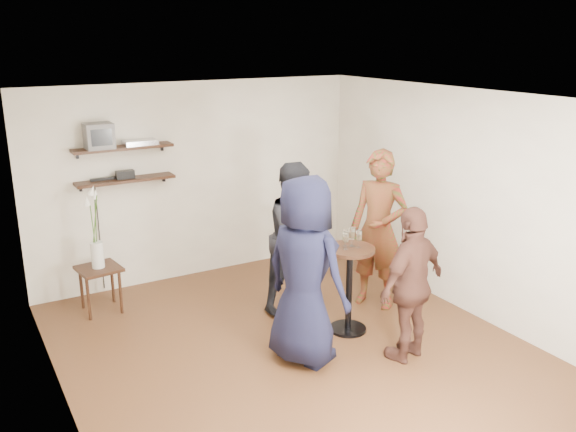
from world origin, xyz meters
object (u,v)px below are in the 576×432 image
at_px(drinks_table, 349,278).
at_px(person_brown, 412,284).
at_px(person_plaid, 379,230).
at_px(person_dark, 297,237).
at_px(radio, 125,175).
at_px(person_navy, 305,271).
at_px(side_table, 99,274).
at_px(crt_monitor, 99,136).
at_px(dvd_deck, 140,142).

bearing_deg(drinks_table, person_brown, -76.11).
bearing_deg(person_brown, drinks_table, -90.00).
bearing_deg(person_plaid, person_dark, -143.01).
distance_m(radio, person_plaid, 3.15).
height_order(radio, person_navy, person_navy).
height_order(drinks_table, person_navy, person_navy).
xyz_separation_m(drinks_table, person_dark, (-0.19, 0.78, 0.27)).
xyz_separation_m(side_table, person_navy, (1.50, -2.17, 0.49)).
distance_m(radio, side_table, 1.25).
bearing_deg(radio, person_navy, -69.18).
relative_size(side_table, drinks_table, 0.57).
height_order(person_navy, person_brown, person_navy).
xyz_separation_m(person_dark, person_brown, (0.39, -1.56, -0.10)).
xyz_separation_m(side_table, person_dark, (2.05, -1.09, 0.43)).
distance_m(crt_monitor, person_navy, 3.09).
bearing_deg(side_table, person_plaid, -26.55).
bearing_deg(person_brown, radio, -71.89).
bearing_deg(dvd_deck, person_dark, -49.00).
distance_m(radio, drinks_table, 3.03).
bearing_deg(drinks_table, dvd_deck, 123.43).
distance_m(crt_monitor, dvd_deck, 0.50).
height_order(radio, person_brown, person_brown).
distance_m(drinks_table, person_brown, 0.82).
xyz_separation_m(drinks_table, person_brown, (0.19, -0.78, 0.17)).
xyz_separation_m(crt_monitor, person_plaid, (2.71, -1.91, -1.07)).
relative_size(side_table, person_brown, 0.35).
bearing_deg(person_brown, person_dark, -89.95).
bearing_deg(person_plaid, person_navy, -94.35).
xyz_separation_m(dvd_deck, person_brown, (1.72, -3.10, -1.10)).
distance_m(radio, person_navy, 2.85).
height_order(drinks_table, person_plaid, person_plaid).
distance_m(side_table, person_brown, 3.62).
bearing_deg(person_navy, drinks_table, -90.00).
xyz_separation_m(radio, person_navy, (0.99, -2.61, -0.56)).
bearing_deg(crt_monitor, person_dark, -40.08).
bearing_deg(radio, person_plaid, -38.10).
height_order(person_dark, person_navy, person_navy).
distance_m(side_table, person_navy, 2.68).
bearing_deg(dvd_deck, person_navy, -73.38).
height_order(dvd_deck, radio, dvd_deck).
xyz_separation_m(drinks_table, person_navy, (-0.75, -0.29, 0.33)).
bearing_deg(crt_monitor, side_table, -117.80).
distance_m(drinks_table, person_dark, 0.85).
bearing_deg(crt_monitor, person_navy, -64.07).
bearing_deg(person_brown, person_navy, -41.29).
bearing_deg(dvd_deck, person_plaid, -40.67).
bearing_deg(crt_monitor, drinks_table, -48.93).
height_order(dvd_deck, person_navy, dvd_deck).
xyz_separation_m(side_table, drinks_table, (2.25, -1.87, 0.17)).
height_order(radio, person_plaid, person_plaid).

